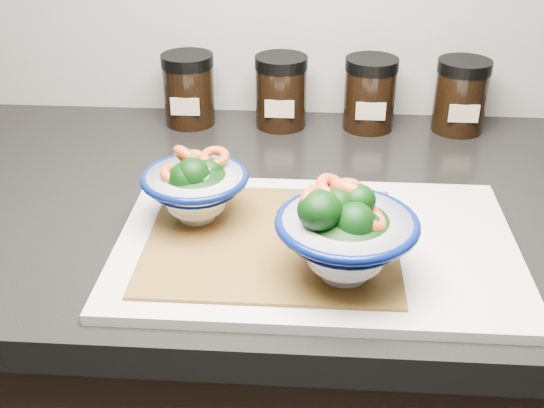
# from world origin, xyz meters

# --- Properties ---
(countertop) EXTENTS (3.50, 0.60, 0.04)m
(countertop) POSITION_xyz_m (0.00, 1.45, 0.88)
(countertop) COLOR black
(countertop) RESTS_ON cabinet
(cutting_board) EXTENTS (0.45, 0.30, 0.01)m
(cutting_board) POSITION_xyz_m (0.06, 1.33, 0.91)
(cutting_board) COLOR silver
(cutting_board) RESTS_ON countertop
(bamboo_mat) EXTENTS (0.28, 0.24, 0.00)m
(bamboo_mat) POSITION_xyz_m (0.01, 1.32, 0.91)
(bamboo_mat) COLOR olive
(bamboo_mat) RESTS_ON cutting_board
(bowl_left) EXTENTS (0.13, 0.13, 0.10)m
(bowl_left) POSITION_xyz_m (-0.08, 1.36, 0.96)
(bowl_left) COLOR white
(bowl_left) RESTS_ON bamboo_mat
(bowl_right) EXTENTS (0.15, 0.15, 0.11)m
(bowl_right) POSITION_xyz_m (0.09, 1.26, 0.96)
(bowl_right) COLOR white
(bowl_right) RESTS_ON bamboo_mat
(spice_jar_a) EXTENTS (0.08, 0.08, 0.11)m
(spice_jar_a) POSITION_xyz_m (-0.14, 1.69, 0.96)
(spice_jar_a) COLOR black
(spice_jar_a) RESTS_ON countertop
(spice_jar_b) EXTENTS (0.08, 0.08, 0.11)m
(spice_jar_b) POSITION_xyz_m (0.00, 1.69, 0.96)
(spice_jar_b) COLOR black
(spice_jar_b) RESTS_ON countertop
(spice_jar_c) EXTENTS (0.08, 0.08, 0.11)m
(spice_jar_c) POSITION_xyz_m (0.14, 1.69, 0.96)
(spice_jar_c) COLOR black
(spice_jar_c) RESTS_ON countertop
(spice_jar_d) EXTENTS (0.08, 0.08, 0.11)m
(spice_jar_d) POSITION_xyz_m (0.28, 1.69, 0.96)
(spice_jar_d) COLOR black
(spice_jar_d) RESTS_ON countertop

